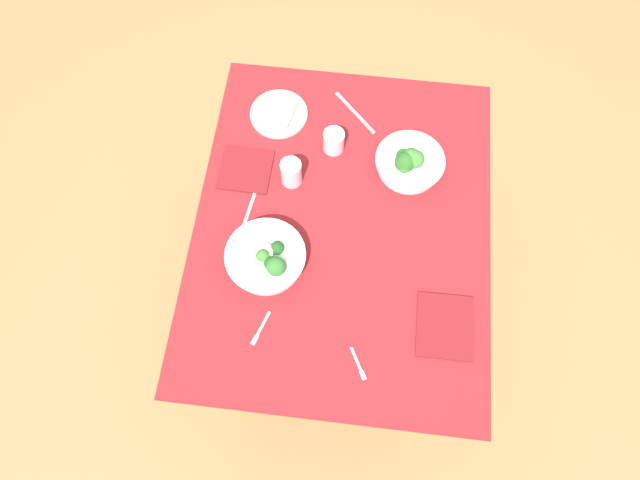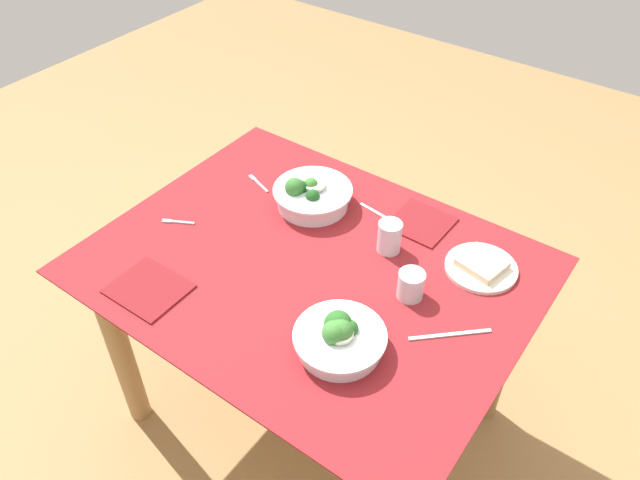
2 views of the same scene
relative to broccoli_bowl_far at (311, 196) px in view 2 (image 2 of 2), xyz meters
The scene contains 13 objects.
ground_plane 0.79m from the broccoli_bowl_far, 53.84° to the right, with size 6.00×6.00×0.00m, color #9E7547.
dining_table 0.31m from the broccoli_bowl_far, 53.84° to the right, with size 1.18×0.92×0.71m.
broccoli_bowl_far is the anchor object (origin of this frame).
broccoli_bowl_near 0.55m from the broccoli_bowl_far, 46.56° to the right, with size 0.22×0.22×0.10m.
bread_side_plate 0.54m from the broccoli_bowl_far, ahead, with size 0.20×0.20×0.03m.
water_glass_center 0.46m from the broccoli_bowl_far, 19.54° to the right, with size 0.07×0.07×0.08m, color silver.
water_glass_side 0.30m from the broccoli_bowl_far, ahead, with size 0.07×0.07×0.09m, color silver.
fork_by_far_bowl 0.21m from the broccoli_bowl_far, behind, with size 0.10×0.04×0.00m.
fork_by_near_bowl 0.41m from the broccoli_bowl_far, 132.38° to the right, with size 0.09×0.06×0.00m.
table_knife_left 0.61m from the broccoli_bowl_far, 19.74° to the right, with size 0.21×0.01×0.00m, color #B7B7BC.
table_knife_right 0.23m from the broccoli_bowl_far, 21.07° to the left, with size 0.18×0.01×0.00m, color #B7B7BC.
napkin_folded_upper 0.34m from the broccoli_bowl_far, 21.15° to the left, with size 0.16×0.16×0.01m, color maroon.
napkin_folded_lower 0.55m from the broccoli_bowl_far, 103.93° to the right, with size 0.19×0.16×0.01m, color maroon.
Camera 2 is at (0.74, -0.98, 1.89)m, focal length 34.92 mm.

